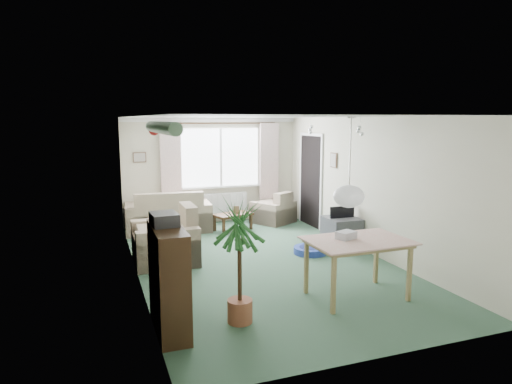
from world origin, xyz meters
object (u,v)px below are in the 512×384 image
object	(u,v)px
armchair_left	(165,234)
dining_table	(357,269)
sofa	(168,211)
coffee_table	(233,222)
houseplant	(240,262)
tv_cube	(341,233)
bookshelf	(169,280)
armchair_corner	(273,207)
pet_bed	(310,250)

from	to	relation	value
armchair_left	dining_table	xyz separation A→B (m)	(2.17, -2.41, -0.09)
sofa	coffee_table	world-z (taller)	sofa
houseplant	tv_cube	distance (m)	3.63
armchair_left	dining_table	world-z (taller)	armchair_left
armchair_left	houseplant	bearing A→B (deg)	10.68
houseplant	dining_table	xyz separation A→B (m)	(1.70, 0.20, -0.35)
houseplant	tv_cube	world-z (taller)	houseplant
sofa	bookshelf	distance (m)	4.73
sofa	coffee_table	size ratio (longest dim) A/B	2.17
armchair_corner	tv_cube	distance (m)	2.41
bookshelf	armchair_corner	bearing A→B (deg)	56.00
dining_table	bookshelf	bearing A→B (deg)	-176.94
dining_table	tv_cube	size ratio (longest dim) A/B	1.96
armchair_left	bookshelf	xyz separation A→B (m)	(-0.34, -2.54, 0.12)
armchair_left	dining_table	distance (m)	3.24
armchair_left	armchair_corner	bearing A→B (deg)	127.46
pet_bed	sofa	bearing A→B (deg)	129.68
armchair_corner	coffee_table	world-z (taller)	armchair_corner
coffee_table	bookshelf	size ratio (longest dim) A/B	0.68
houseplant	tv_cube	size ratio (longest dim) A/B	2.35
armchair_corner	armchair_left	world-z (taller)	armchair_left
bookshelf	pet_bed	distance (m)	3.60
dining_table	houseplant	bearing A→B (deg)	-173.24
sofa	armchair_corner	bearing A→B (deg)	-176.15
dining_table	tv_cube	xyz separation A→B (m)	(1.03, 2.14, -0.10)
armchair_corner	pet_bed	xyz separation A→B (m)	(-0.30, -2.50, -0.31)
armchair_left	tv_cube	size ratio (longest dim) A/B	1.69
bookshelf	tv_cube	distance (m)	4.22
pet_bed	dining_table	bearing A→B (deg)	-99.20
tv_cube	pet_bed	xyz separation A→B (m)	(-0.70, -0.13, -0.23)
sofa	dining_table	size ratio (longest dim) A/B	1.43
sofa	armchair_corner	distance (m)	2.40
coffee_table	pet_bed	xyz separation A→B (m)	(0.78, -2.12, -0.12)
sofa	houseplant	size ratio (longest dim) A/B	1.19
bookshelf	tv_cube	xyz separation A→B (m)	(3.54, 2.28, -0.31)
sofa	tv_cube	distance (m)	3.69
armchair_corner	bookshelf	size ratio (longest dim) A/B	0.68
armchair_left	dining_table	bearing A→B (deg)	42.55
coffee_table	bookshelf	xyz separation A→B (m)	(-2.05, -4.27, 0.42)
sofa	houseplant	distance (m)	4.75
armchair_left	pet_bed	xyz separation A→B (m)	(2.50, -0.39, -0.42)
sofa	pet_bed	size ratio (longest dim) A/B	3.00
tv_cube	armchair_left	bearing A→B (deg)	176.32
houseplant	pet_bed	xyz separation A→B (m)	(2.03, 2.21, -0.68)
armchair_corner	dining_table	bearing A→B (deg)	51.98
armchair_corner	pet_bed	world-z (taller)	armchair_corner
armchair_corner	armchair_left	size ratio (longest dim) A/B	0.77
coffee_table	pet_bed	size ratio (longest dim) A/B	1.38
armchair_left	tv_cube	xyz separation A→B (m)	(3.20, -0.26, -0.19)
armchair_corner	coffee_table	bearing A→B (deg)	-10.76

